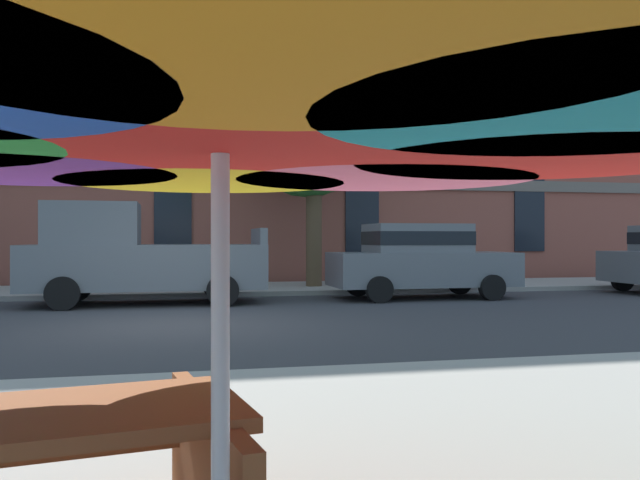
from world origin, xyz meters
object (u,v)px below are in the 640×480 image
object	(u,v)px
sedan_gray	(420,259)
pickup_gray_midblock	(135,257)
patio_umbrella	(219,77)
street_tree_middle	(311,139)

from	to	relation	value
sedan_gray	pickup_gray_midblock	bearing A→B (deg)	180.00
sedan_gray	patio_umbrella	bearing A→B (deg)	-113.96
street_tree_middle	pickup_gray_midblock	bearing A→B (deg)	-146.03
street_tree_middle	patio_umbrella	world-z (taller)	street_tree_middle
pickup_gray_midblock	street_tree_middle	world-z (taller)	street_tree_middle
sedan_gray	patio_umbrella	xyz separation A→B (m)	(-5.64, -12.70, 1.00)
pickup_gray_midblock	street_tree_middle	distance (m)	6.33
sedan_gray	street_tree_middle	bearing A→B (deg)	123.77
pickup_gray_midblock	patio_umbrella	world-z (taller)	patio_umbrella
pickup_gray_midblock	street_tree_middle	bearing A→B (deg)	33.97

